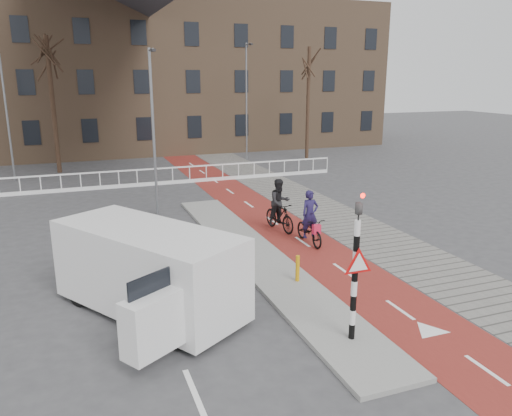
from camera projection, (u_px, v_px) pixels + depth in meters
name	position (u px, v px, depth m)	size (l,w,h in m)	color
ground	(332.00, 303.00, 13.70)	(120.00, 120.00, 0.00)	#38383A
bike_lane	(256.00, 209.00, 23.26)	(2.50, 60.00, 0.01)	maroon
sidewalk	(310.00, 204.00, 24.21)	(3.00, 60.00, 0.01)	slate
curb_island	(257.00, 256.00, 17.07)	(1.80, 16.00, 0.12)	gray
traffic_signal	(356.00, 263.00, 11.16)	(0.80, 0.80, 3.68)	black
bollard	(298.00, 268.00, 14.80)	(0.12, 0.12, 0.80)	#CE8F0B
cyclist_near	(310.00, 226.00, 18.39)	(0.68, 1.94, 2.02)	black
cyclist_far	(279.00, 209.00, 19.89)	(1.02, 2.05, 2.11)	black
van	(149.00, 269.00, 12.93)	(4.65, 5.66, 2.29)	silver
railing	(100.00, 184.00, 27.32)	(28.00, 0.10, 0.99)	silver
townhouse_row	(106.00, 52.00, 39.63)	(46.00, 10.00, 15.90)	#7F6047
tree_mid	(53.00, 106.00, 31.07)	(0.28, 0.28, 8.41)	black
tree_right	(308.00, 105.00, 36.05)	(0.25, 0.25, 8.02)	black
streetlight_near	(154.00, 134.00, 21.55)	(0.12, 0.12, 7.17)	slate
streetlight_left	(7.00, 119.00, 28.62)	(0.12, 0.12, 7.23)	slate
streetlight_right	(246.00, 103.00, 36.00)	(0.12, 0.12, 8.26)	slate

